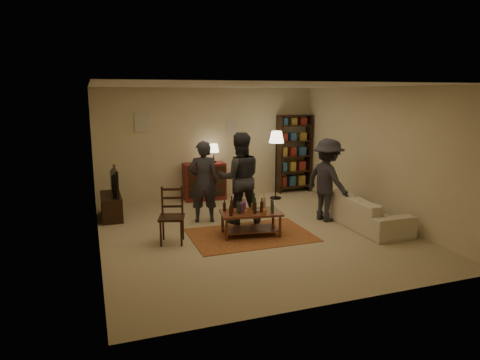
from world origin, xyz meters
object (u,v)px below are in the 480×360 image
dining_chair (172,213)px  sofa (363,211)px  person_left (203,182)px  dresser (205,180)px  coffee_table (250,214)px  person_right (240,178)px  floor_lamp (276,142)px  tv_stand (111,200)px  bookshelf (294,153)px  person_by_sofa (327,180)px

dining_chair → sofa: (3.72, -0.32, -0.22)m
sofa → person_left: bearing=65.5°
dining_chair → dresser: (1.33, 2.79, -0.05)m
coffee_table → dining_chair: bearing=174.6°
person_right → sofa: bearing=166.3°
floor_lamp → person_right: bearing=-133.6°
tv_stand → bookshelf: bookshelf is taller
floor_lamp → person_left: 2.58m
bookshelf → dining_chair: bearing=-142.8°
bookshelf → dresser: bearing=-178.4°
sofa → person_left: size_ratio=1.26×
person_left → person_right: (0.66, -0.31, 0.09)m
bookshelf → floor_lamp: (-0.77, -0.59, 0.38)m
dresser → floor_lamp: 1.99m
sofa → person_by_sofa: size_ratio=1.24×
dresser → bookshelf: (2.44, 0.07, 0.56)m
person_left → dining_chair: bearing=61.6°
tv_stand → dresser: dresser is taller
sofa → tv_stand: bearing=64.7°
person_right → tv_stand: bearing=-15.6°
tv_stand → bookshelf: size_ratio=0.52×
tv_stand → sofa: bearing=-25.3°
person_right → floor_lamp: bearing=-123.0°
dining_chair → floor_lamp: floor_lamp is taller
floor_lamp → sofa: floor_lamp is taller
dining_chair → person_left: person_left is taller
coffee_table → floor_lamp: (1.59, 2.40, 1.02)m
dining_chair → floor_lamp: bearing=53.5°
person_left → bookshelf: bearing=-136.3°
tv_stand → person_by_sofa: 4.48m
person_by_sofa → bookshelf: bearing=-25.0°
dresser → dining_chair: bearing=-115.5°
tv_stand → person_by_sofa: bearing=-21.5°
coffee_table → bookshelf: (2.36, 2.99, 0.63)m
coffee_table → dresser: dresser is taller
dining_chair → person_by_sofa: (3.22, 0.24, 0.32)m
floor_lamp → person_by_sofa: person_by_sofa is taller
dining_chair → person_right: size_ratio=0.54×
coffee_table → person_by_sofa: size_ratio=0.70×
dining_chair → sofa: 3.74m
coffee_table → person_left: (-0.58, 1.13, 0.43)m
tv_stand → bookshelf: (4.69, 0.98, 0.65)m
bookshelf → sofa: 3.26m
dresser → bookshelf: size_ratio=0.67×
dresser → person_right: bearing=-85.6°
tv_stand → floor_lamp: floor_lamp is taller
dining_chair → person_by_sofa: person_by_sofa is taller
bookshelf → floor_lamp: 1.04m
tv_stand → person_by_sofa: (4.14, -1.64, 0.46)m
dresser → tv_stand: bearing=-157.9°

